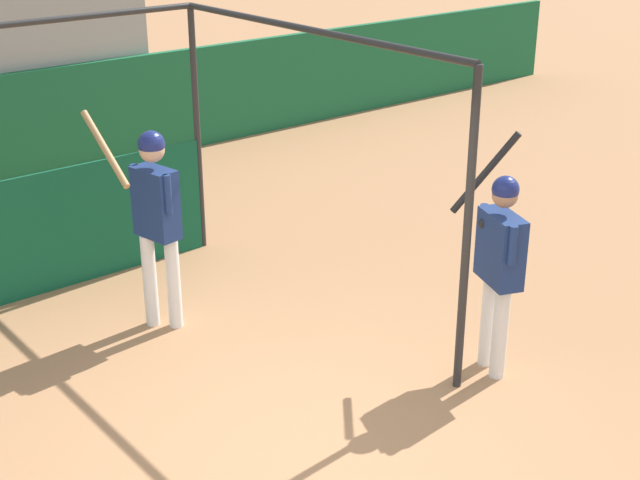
{
  "coord_description": "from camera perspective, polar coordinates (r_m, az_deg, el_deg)",
  "views": [
    {
      "loc": [
        -3.42,
        -4.24,
        4.01
      ],
      "look_at": [
        1.11,
        1.25,
        1.05
      ],
      "focal_mm": 50.0,
      "sensor_mm": 36.0,
      "label": 1
    }
  ],
  "objects": [
    {
      "name": "batting_cage",
      "position": [
        8.55,
        -16.94,
        2.21
      ],
      "size": [
        4.13,
        4.0,
        2.74
      ],
      "color": "#282828",
      "rests_on": "ground"
    },
    {
      "name": "ground_plane",
      "position": [
        6.77,
        -0.52,
        -13.77
      ],
      "size": [
        60.0,
        60.0,
        0.0
      ],
      "primitive_type": "plane",
      "color": "#A8754C"
    },
    {
      "name": "player_waiting",
      "position": [
        7.48,
        11.39,
        -1.01
      ],
      "size": [
        0.55,
        0.83,
        2.05
      ],
      "rotation": [
        0.0,
        0.0,
        1.18
      ],
      "color": "white",
      "rests_on": "ground"
    },
    {
      "name": "player_batter",
      "position": [
        8.18,
        -10.51,
        1.92
      ],
      "size": [
        0.53,
        0.86,
        2.04
      ],
      "rotation": [
        0.0,
        0.0,
        1.74
      ],
      "color": "white",
      "rests_on": "ground"
    }
  ]
}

